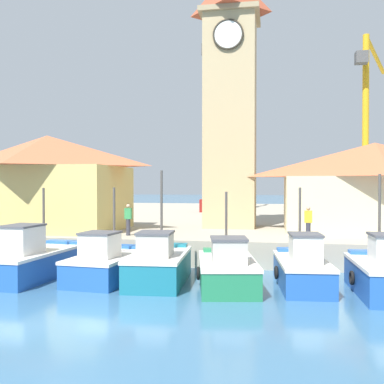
{
  "coord_description": "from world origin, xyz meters",
  "views": [
    {
      "loc": [
        5.49,
        -11.57,
        3.91
      ],
      "look_at": [
        1.48,
        10.93,
        3.5
      ],
      "focal_mm": 42.0,
      "sensor_mm": 36.0,
      "label": 1
    }
  ],
  "objects_px": {
    "fishing_boat_right_inner": "(302,268)",
    "dock_worker_along_quay": "(128,219)",
    "fishing_boat_mid_right": "(227,269)",
    "dock_worker_near_tower": "(308,223)",
    "warehouse_left": "(47,181)",
    "fishing_boat_center": "(159,264)",
    "port_crane_near": "(212,139)",
    "port_crane_far": "(366,146)",
    "fishing_boat_right_outer": "(383,274)",
    "warehouse_right": "(375,186)",
    "clock_tower": "(230,92)",
    "fishing_boat_mid_left": "(108,263)",
    "fishing_boat_left_inner": "(34,260)"
  },
  "relations": [
    {
      "from": "fishing_boat_right_inner",
      "to": "dock_worker_along_quay",
      "type": "height_order",
      "value": "fishing_boat_right_inner"
    },
    {
      "from": "fishing_boat_mid_right",
      "to": "dock_worker_near_tower",
      "type": "xyz_separation_m",
      "value": [
        3.33,
        4.59,
        1.42
      ]
    },
    {
      "from": "warehouse_left",
      "to": "fishing_boat_center",
      "type": "bearing_deg",
      "value": -39.68
    },
    {
      "from": "fishing_boat_mid_right",
      "to": "port_crane_near",
      "type": "xyz_separation_m",
      "value": [
        -3.96,
        25.47,
        7.48
      ]
    },
    {
      "from": "fishing_boat_center",
      "to": "dock_worker_near_tower",
      "type": "xyz_separation_m",
      "value": [
        6.06,
        4.31,
        1.37
      ]
    },
    {
      "from": "port_crane_far",
      "to": "dock_worker_near_tower",
      "type": "height_order",
      "value": "port_crane_far"
    },
    {
      "from": "fishing_boat_mid_right",
      "to": "dock_worker_along_quay",
      "type": "relative_size",
      "value": 2.93
    },
    {
      "from": "fishing_boat_mid_right",
      "to": "dock_worker_near_tower",
      "type": "distance_m",
      "value": 5.84
    },
    {
      "from": "fishing_boat_center",
      "to": "port_crane_far",
      "type": "height_order",
      "value": "port_crane_far"
    },
    {
      "from": "fishing_boat_right_outer",
      "to": "fishing_boat_center",
      "type": "bearing_deg",
      "value": 176.23
    },
    {
      "from": "port_crane_near",
      "to": "port_crane_far",
      "type": "distance_m",
      "value": 13.79
    },
    {
      "from": "warehouse_left",
      "to": "warehouse_right",
      "type": "distance_m",
      "value": 18.6
    },
    {
      "from": "clock_tower",
      "to": "port_crane_near",
      "type": "xyz_separation_m",
      "value": [
        -3.09,
        14.62,
        -1.43
      ]
    },
    {
      "from": "fishing_boat_right_outer",
      "to": "port_crane_far",
      "type": "bearing_deg",
      "value": 80.33
    },
    {
      "from": "dock_worker_near_tower",
      "to": "dock_worker_along_quay",
      "type": "xyz_separation_m",
      "value": [
        -8.95,
        0.65,
        0.0
      ]
    },
    {
      "from": "fishing_boat_right_outer",
      "to": "warehouse_left",
      "type": "relative_size",
      "value": 0.48
    },
    {
      "from": "warehouse_right",
      "to": "port_crane_far",
      "type": "height_order",
      "value": "port_crane_far"
    },
    {
      "from": "clock_tower",
      "to": "warehouse_left",
      "type": "height_order",
      "value": "clock_tower"
    },
    {
      "from": "port_crane_far",
      "to": "clock_tower",
      "type": "bearing_deg",
      "value": -127.48
    },
    {
      "from": "dock_worker_near_tower",
      "to": "dock_worker_along_quay",
      "type": "relative_size",
      "value": 1.0
    },
    {
      "from": "fishing_boat_right_inner",
      "to": "port_crane_far",
      "type": "distance_m",
      "value": 25.98
    },
    {
      "from": "fishing_boat_mid_right",
      "to": "dock_worker_along_quay",
      "type": "bearing_deg",
      "value": 137.06
    },
    {
      "from": "fishing_boat_center",
      "to": "dock_worker_near_tower",
      "type": "bearing_deg",
      "value": 35.38
    },
    {
      "from": "warehouse_left",
      "to": "dock_worker_near_tower",
      "type": "xyz_separation_m",
      "value": [
        14.53,
        -2.72,
        -1.95
      ]
    },
    {
      "from": "dock_worker_along_quay",
      "to": "clock_tower",
      "type": "bearing_deg",
      "value": 49.77
    },
    {
      "from": "fishing_boat_right_inner",
      "to": "fishing_boat_center",
      "type": "bearing_deg",
      "value": -176.85
    },
    {
      "from": "warehouse_right",
      "to": "fishing_boat_right_inner",
      "type": "bearing_deg",
      "value": -117.0
    },
    {
      "from": "warehouse_right",
      "to": "clock_tower",
      "type": "bearing_deg",
      "value": 169.83
    },
    {
      "from": "warehouse_right",
      "to": "dock_worker_near_tower",
      "type": "relative_size",
      "value": 6.26
    },
    {
      "from": "fishing_boat_center",
      "to": "warehouse_right",
      "type": "height_order",
      "value": "warehouse_right"
    },
    {
      "from": "fishing_boat_mid_left",
      "to": "fishing_boat_right_outer",
      "type": "xyz_separation_m",
      "value": [
        10.42,
        -0.68,
        0.08
      ]
    },
    {
      "from": "fishing_boat_right_outer",
      "to": "warehouse_left",
      "type": "distance_m",
      "value": 18.65
    },
    {
      "from": "fishing_boat_right_inner",
      "to": "port_crane_far",
      "type": "relative_size",
      "value": 0.3
    },
    {
      "from": "fishing_boat_right_inner",
      "to": "port_crane_near",
      "type": "height_order",
      "value": "port_crane_near"
    },
    {
      "from": "clock_tower",
      "to": "warehouse_right",
      "type": "distance_m",
      "value": 10.11
    },
    {
      "from": "fishing_boat_right_inner",
      "to": "dock_worker_along_quay",
      "type": "relative_size",
      "value": 2.9
    },
    {
      "from": "fishing_boat_left_inner",
      "to": "clock_tower",
      "type": "bearing_deg",
      "value": 55.81
    },
    {
      "from": "warehouse_right",
      "to": "dock_worker_along_quay",
      "type": "xyz_separation_m",
      "value": [
        -12.9,
        -4.15,
        -1.69
      ]
    },
    {
      "from": "fishing_boat_mid_right",
      "to": "fishing_boat_right_inner",
      "type": "height_order",
      "value": "fishing_boat_right_inner"
    },
    {
      "from": "warehouse_left",
      "to": "port_crane_near",
      "type": "distance_m",
      "value": 19.97
    },
    {
      "from": "fishing_boat_mid_right",
      "to": "clock_tower",
      "type": "distance_m",
      "value": 14.06
    },
    {
      "from": "fishing_boat_center",
      "to": "warehouse_left",
      "type": "height_order",
      "value": "warehouse_left"
    },
    {
      "from": "fishing_boat_center",
      "to": "clock_tower",
      "type": "xyz_separation_m",
      "value": [
        1.86,
        10.57,
        8.85
      ]
    },
    {
      "from": "clock_tower",
      "to": "fishing_boat_mid_left",
      "type": "bearing_deg",
      "value": -111.13
    },
    {
      "from": "fishing_boat_center",
      "to": "fishing_boat_mid_right",
      "type": "relative_size",
      "value": 0.96
    },
    {
      "from": "fishing_boat_right_outer",
      "to": "warehouse_right",
      "type": "height_order",
      "value": "warehouse_right"
    },
    {
      "from": "clock_tower",
      "to": "port_crane_far",
      "type": "relative_size",
      "value": 1.11
    },
    {
      "from": "fishing_boat_center",
      "to": "clock_tower",
      "type": "distance_m",
      "value": 13.91
    },
    {
      "from": "clock_tower",
      "to": "dock_worker_near_tower",
      "type": "distance_m",
      "value": 10.62
    },
    {
      "from": "fishing_boat_center",
      "to": "fishing_boat_right_inner",
      "type": "relative_size",
      "value": 0.97
    }
  ]
}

